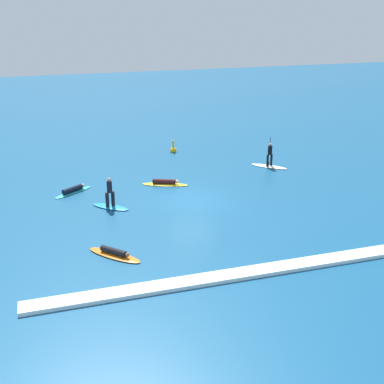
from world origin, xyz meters
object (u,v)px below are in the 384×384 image
object	(u,v)px
surfer_on_yellow_board	(165,183)
surfer_on_blue_board	(110,200)
surfer_on_teal_board	(73,190)
surfer_on_white_board	(269,161)
marker_buoy	(173,150)
surfer_on_orange_board	(115,254)

from	to	relation	value
surfer_on_yellow_board	surfer_on_blue_board	size ratio (longest dim) A/B	1.35
surfer_on_teal_board	surfer_on_white_board	world-z (taller)	surfer_on_white_board
surfer_on_blue_board	surfer_on_white_board	size ratio (longest dim) A/B	0.93
surfer_on_white_board	marker_buoy	bearing A→B (deg)	-1.97
surfer_on_white_board	surfer_on_blue_board	bearing A→B (deg)	63.39
surfer_on_yellow_board	surfer_on_white_board	size ratio (longest dim) A/B	1.25
surfer_on_teal_board	surfer_on_orange_board	distance (m)	9.54
surfer_on_yellow_board	surfer_on_white_board	bearing A→B (deg)	33.32
surfer_on_blue_board	surfer_on_teal_board	bearing A→B (deg)	-18.72
surfer_on_orange_board	surfer_on_white_board	size ratio (longest dim) A/B	1.09
surfer_on_teal_board	surfer_on_orange_board	bearing A→B (deg)	-117.72
marker_buoy	surfer_on_yellow_board	bearing A→B (deg)	-109.24
surfer_on_white_board	marker_buoy	world-z (taller)	surfer_on_white_board
surfer_on_white_board	surfer_on_teal_board	bearing A→B (deg)	48.65
surfer_on_orange_board	marker_buoy	world-z (taller)	marker_buoy
marker_buoy	surfer_on_blue_board	bearing A→B (deg)	-122.88
surfer_on_teal_board	surfer_on_blue_board	size ratio (longest dim) A/B	1.16
surfer_on_yellow_board	surfer_on_orange_board	bearing A→B (deg)	-95.28
surfer_on_orange_board	marker_buoy	size ratio (longest dim) A/B	2.48
surfer_on_white_board	marker_buoy	size ratio (longest dim) A/B	2.28
surfer_on_orange_board	marker_buoy	bearing A→B (deg)	113.01
surfer_on_yellow_board	marker_buoy	size ratio (longest dim) A/B	2.84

